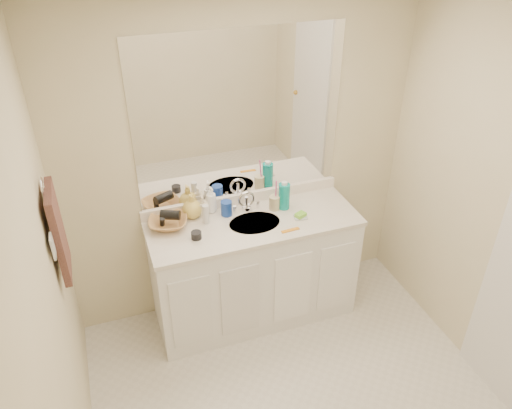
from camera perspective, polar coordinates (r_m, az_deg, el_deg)
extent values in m
cube|color=white|center=(2.05, 9.65, 18.44)|extent=(2.60, 2.60, 0.02)
cube|color=beige|center=(3.61, -1.73, 4.62)|extent=(2.60, 0.02, 2.40)
cube|color=beige|center=(2.45, -22.27, -14.14)|extent=(0.02, 2.60, 2.40)
cube|color=white|center=(3.83, -0.25, -7.55)|extent=(1.50, 0.55, 0.85)
cube|color=silver|center=(3.56, -0.27, -2.11)|extent=(1.52, 0.57, 0.03)
cube|color=white|center=(3.74, -1.59, 0.71)|extent=(1.52, 0.03, 0.08)
cylinder|color=beige|center=(3.54, -0.16, -2.24)|extent=(0.37, 0.37, 0.02)
cylinder|color=silver|center=(3.65, -1.10, 0.14)|extent=(0.02, 0.02, 0.11)
cube|color=white|center=(3.45, -1.80, 9.87)|extent=(1.48, 0.01, 1.20)
cylinder|color=#173B9F|center=(3.60, -3.40, -0.43)|extent=(0.10, 0.10, 0.11)
cylinder|color=#C7BA8C|center=(3.66, 2.12, 0.20)|extent=(0.08, 0.08, 0.11)
cylinder|color=#E53C98|center=(3.61, 2.29, 1.53)|extent=(0.02, 0.04, 0.19)
cylinder|color=#0C9A94|center=(3.65, 3.23, 0.95)|extent=(0.11, 0.11, 0.20)
cube|color=silver|center=(3.60, 5.10, -1.43)|extent=(0.10, 0.09, 0.01)
cube|color=#77CB31|center=(3.59, 5.12, -1.18)|extent=(0.09, 0.08, 0.03)
cube|color=orange|center=(3.46, 3.95, -2.94)|extent=(0.13, 0.04, 0.01)
cylinder|color=black|center=(3.39, -6.84, -3.50)|extent=(0.09, 0.09, 0.05)
cylinder|color=silver|center=(3.51, -5.75, -1.11)|extent=(0.06, 0.06, 0.14)
imported|color=white|center=(3.62, -5.14, 0.57)|extent=(0.09, 0.09, 0.20)
imported|color=beige|center=(3.60, -6.15, -0.11)|extent=(0.07, 0.07, 0.16)
imported|color=#E0C157|center=(3.58, -7.34, -0.15)|extent=(0.16, 0.16, 0.18)
imported|color=#B48048|center=(3.53, -10.00, -2.01)|extent=(0.33, 0.33, 0.07)
cylinder|color=black|center=(3.51, -9.77, -1.19)|extent=(0.15, 0.12, 0.07)
torus|color=silver|center=(2.87, -23.22, 1.88)|extent=(0.01, 0.11, 0.11)
cube|color=#35201C|center=(3.02, -21.65, -2.96)|extent=(0.04, 0.32, 0.55)
cube|color=silver|center=(2.82, -22.22, -4.43)|extent=(0.01, 0.08, 0.13)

